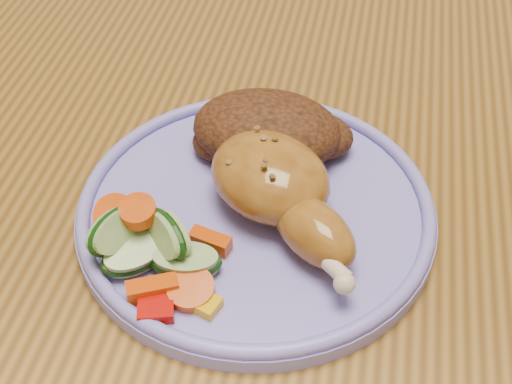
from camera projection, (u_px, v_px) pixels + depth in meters
dining_table at (301, 197)px, 0.65m from camera, size 0.90×1.40×0.75m
chair_far at (350, 14)px, 1.21m from camera, size 0.42×0.42×0.91m
plate at (256, 213)px, 0.51m from camera, size 0.25×0.25×0.01m
plate_rim at (256, 202)px, 0.50m from camera, size 0.25×0.25×0.01m
chicken_leg at (280, 189)px, 0.48m from camera, size 0.13×0.14×0.05m
rice_pilaf at (270, 132)px, 0.53m from camera, size 0.12×0.08×0.05m
vegetable_pile at (147, 245)px, 0.46m from camera, size 0.10×0.10×0.05m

